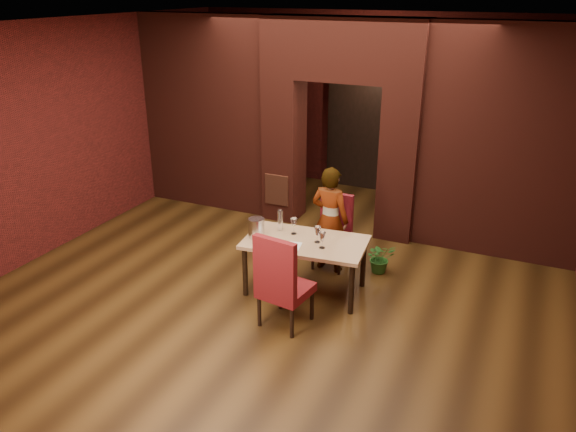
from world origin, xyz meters
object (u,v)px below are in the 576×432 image
object	(u,v)px
wine_bucket	(256,228)
water_bottle	(280,220)
wine_glass_b	(317,234)
dining_table	(305,266)
wine_glass_a	(294,226)
wine_glass_c	(322,240)
potted_plant	(380,258)
chair_far	(331,233)
person_seated	(330,219)
chair_near	(286,279)

from	to	relation	value
wine_bucket	water_bottle	world-z (taller)	water_bottle
wine_glass_b	wine_bucket	world-z (taller)	wine_bucket
dining_table	wine_glass_b	size ratio (longest dim) A/B	7.20
wine_glass_a	wine_glass_c	world-z (taller)	wine_glass_a
dining_table	wine_glass_b	world-z (taller)	wine_glass_b
wine_bucket	potted_plant	size ratio (longest dim) A/B	0.58
chair_far	wine_bucket	bearing A→B (deg)	-125.82
person_seated	water_bottle	xyz separation A→B (m)	(-0.48, -0.53, 0.12)
chair_near	person_seated	xyz separation A→B (m)	(-0.02, 1.46, 0.16)
potted_plant	wine_glass_b	bearing A→B (deg)	-124.06
person_seated	potted_plant	xyz separation A→B (m)	(0.67, 0.18, -0.51)
wine_bucket	chair_near	bearing A→B (deg)	-41.93
chair_far	potted_plant	xyz separation A→B (m)	(0.67, 0.11, -0.29)
chair_near	wine_glass_b	world-z (taller)	chair_near
water_bottle	potted_plant	world-z (taller)	water_bottle
dining_table	person_seated	bearing A→B (deg)	79.04
dining_table	wine_glass_c	world-z (taller)	wine_glass_c
chair_near	wine_glass_c	world-z (taller)	chair_near
chair_near	wine_glass_b	bearing A→B (deg)	-86.66
wine_bucket	potted_plant	bearing A→B (deg)	37.74
wine_glass_c	person_seated	bearing A→B (deg)	104.03
chair_far	wine_glass_b	bearing A→B (deg)	-83.56
dining_table	chair_near	xyz separation A→B (m)	(0.09, -0.77, 0.22)
wine_glass_c	water_bottle	distance (m)	0.73
chair_near	wine_bucket	xyz separation A→B (m)	(-0.68, 0.61, 0.25)
wine_bucket	water_bottle	distance (m)	0.36
potted_plant	chair_far	bearing A→B (deg)	-170.89
chair_far	person_seated	bearing A→B (deg)	-91.13
chair_far	wine_glass_c	xyz separation A→B (m)	(0.20, -0.88, 0.30)
wine_glass_b	wine_glass_c	size ratio (longest dim) A/B	1.00
chair_near	wine_glass_a	bearing A→B (deg)	-63.49
chair_far	wine_glass_a	world-z (taller)	chair_far
chair_near	dining_table	bearing A→B (deg)	-75.57
water_bottle	person_seated	bearing A→B (deg)	48.16
chair_far	chair_near	bearing A→B (deg)	-89.32
chair_near	person_seated	world-z (taller)	person_seated
chair_near	person_seated	bearing A→B (deg)	-81.02
person_seated	potted_plant	size ratio (longest dim) A/B	3.42
wine_glass_b	wine_glass_c	xyz separation A→B (m)	(0.11, -0.13, -0.00)
dining_table	water_bottle	xyz separation A→B (m)	(-0.42, 0.16, 0.49)
dining_table	potted_plant	size ratio (longest dim) A/B	3.51
dining_table	water_bottle	size ratio (longest dim) A/B	5.14
chair_near	wine_glass_a	world-z (taller)	chair_near
potted_plant	wine_bucket	bearing A→B (deg)	-142.26
wine_glass_b	wine_bucket	xyz separation A→B (m)	(-0.75, -0.17, 0.02)
wine_glass_b	chair_far	bearing A→B (deg)	96.61
person_seated	wine_bucket	xyz separation A→B (m)	(-0.66, -0.84, 0.09)
wine_glass_a	water_bottle	bearing A→B (deg)	170.96
wine_glass_b	potted_plant	bearing A→B (deg)	55.94
dining_table	chair_near	bearing A→B (deg)	-89.44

